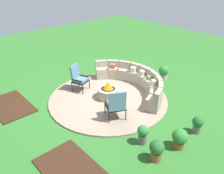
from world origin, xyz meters
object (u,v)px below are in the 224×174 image
potted_plant_3 (164,72)px  potted_plant_4 (180,138)px  lounge_chair_front_left (78,77)px  potted_plant_0 (157,150)px  lounge_chair_front_right (116,104)px  potted_plant_2 (143,134)px  fire_pit (108,92)px  curved_stone_bench (135,81)px  potted_plant_1 (198,124)px

potted_plant_3 → potted_plant_4: bearing=-48.0°
lounge_chair_front_left → potted_plant_0: lounge_chair_front_left is taller
potted_plant_0 → potted_plant_3: bearing=124.2°
lounge_chair_front_left → potted_plant_0: (4.51, -0.69, -0.26)m
potted_plant_0 → potted_plant_4: (0.14, 0.86, -0.02)m
lounge_chair_front_right → potted_plant_3: (-0.80, 3.71, -0.25)m
lounge_chair_front_right → potted_plant_4: size_ratio=1.74×
lounge_chair_front_right → potted_plant_3: lounge_chair_front_right is taller
potted_plant_0 → potted_plant_2: bearing=160.9°
fire_pit → potted_plant_2: fire_pit is taller
potted_plant_4 → curved_stone_bench: bearing=152.4°
potted_plant_1 → potted_plant_4: potted_plant_4 is taller
lounge_chair_front_right → potted_plant_3: 3.81m
lounge_chair_front_left → potted_plant_4: bearing=70.3°
potted_plant_1 → lounge_chair_front_left: bearing=-166.2°
potted_plant_0 → lounge_chair_front_right: bearing=167.6°
lounge_chair_front_right → potted_plant_1: lounge_chair_front_right is taller
potted_plant_1 → potted_plant_4: (0.00, -0.98, 0.01)m
lounge_chair_front_left → potted_plant_2: lounge_chair_front_left is taller
lounge_chair_front_right → potted_plant_2: lounge_chair_front_right is taller
curved_stone_bench → lounge_chair_front_left: size_ratio=3.55×
potted_plant_2 → fire_pit: bearing=160.2°
curved_stone_bench → fire_pit: bearing=-95.7°
potted_plant_2 → potted_plant_3: size_ratio=0.93×
fire_pit → potted_plant_0: size_ratio=1.28×
fire_pit → potted_plant_2: bearing=-19.8°
lounge_chair_front_right → potted_plant_0: lounge_chair_front_right is taller
lounge_chair_front_left → lounge_chair_front_right: (2.48, -0.25, -0.01)m
lounge_chair_front_left → curved_stone_bench: bearing=120.4°
potted_plant_4 → potted_plant_2: bearing=-142.5°
curved_stone_bench → potted_plant_1: 3.29m
potted_plant_0 → lounge_chair_front_left: bearing=171.2°
potted_plant_0 → potted_plant_2: 0.72m
potted_plant_0 → potted_plant_1: bearing=85.7°
curved_stone_bench → potted_plant_1: bearing=-12.4°
lounge_chair_front_right → potted_plant_3: bearing=39.6°
fire_pit → lounge_chair_front_left: bearing=-160.7°
curved_stone_bench → potted_plant_4: bearing=-27.6°
potted_plant_1 → potted_plant_2: size_ratio=0.93×
curved_stone_bench → potted_plant_2: size_ratio=6.25×
lounge_chair_front_right → potted_plant_1: bearing=-29.9°
curved_stone_bench → potted_plant_4: 3.63m
curved_stone_bench → potted_plant_3: bearing=81.5°
curved_stone_bench → lounge_chair_front_left: 2.35m
lounge_chair_front_left → potted_plant_0: 4.57m
fire_pit → potted_plant_4: fire_pit is taller
fire_pit → curved_stone_bench: 1.40m
lounge_chair_front_left → potted_plant_2: size_ratio=1.76×
potted_plant_2 → potted_plant_3: (-2.16, 3.93, 0.02)m
curved_stone_bench → lounge_chair_front_right: size_ratio=3.58×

